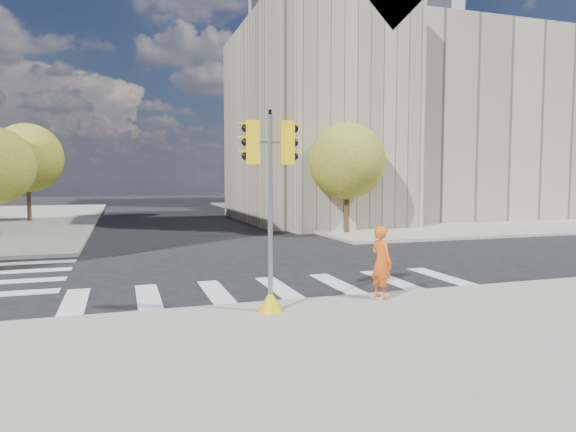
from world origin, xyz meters
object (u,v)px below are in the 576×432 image
object	(u,v)px
lamp_near	(328,155)
photographer	(381,262)
lamp_far	(267,162)
traffic_signal	(270,228)

from	to	relation	value
lamp_near	photographer	size ratio (longest dim) A/B	4.50
lamp_far	photographer	size ratio (longest dim) A/B	4.50
lamp_far	traffic_signal	distance (m)	34.35
lamp_far	photographer	xyz separation A→B (m)	(-6.22, -32.60, -3.53)
lamp_far	traffic_signal	size ratio (longest dim) A/B	1.82
traffic_signal	photographer	world-z (taller)	traffic_signal
traffic_signal	photographer	size ratio (longest dim) A/B	2.48
lamp_near	photographer	xyz separation A→B (m)	(-6.22, -18.60, -3.53)
traffic_signal	photographer	xyz separation A→B (m)	(2.97, 0.40, -0.99)
lamp_far	traffic_signal	world-z (taller)	lamp_far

